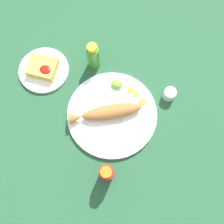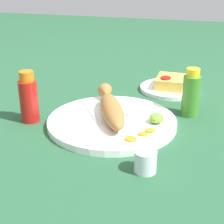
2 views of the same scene
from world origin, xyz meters
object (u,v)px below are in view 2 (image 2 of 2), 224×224
at_px(main_plate, 112,122).
at_px(fork_near, 90,109).
at_px(side_plate_fries, 170,89).
at_px(hot_sauce_bottle_green, 191,94).
at_px(salt_cup, 145,163).
at_px(fork_far, 105,106).
at_px(hot_sauce_bottle_red, 29,99).
at_px(fried_fish, 111,108).

bearing_deg(main_plate, fork_near, -118.87).
bearing_deg(side_plate_fries, hot_sauce_bottle_green, 23.23).
bearing_deg(salt_cup, side_plate_fries, -177.73).
xyz_separation_m(fork_far, salt_cup, (0.28, 0.18, 0.00)).
bearing_deg(fork_far, fork_near, 74.92).
xyz_separation_m(fork_far, hot_sauce_bottle_green, (-0.05, 0.24, 0.05)).
xyz_separation_m(fork_near, salt_cup, (0.24, 0.21, 0.00)).
height_order(hot_sauce_bottle_red, side_plate_fries, hot_sauce_bottle_red).
bearing_deg(hot_sauce_bottle_red, fried_fish, 104.73).
relative_size(hot_sauce_bottle_red, side_plate_fries, 0.70).
bearing_deg(salt_cup, main_plate, -146.19).
bearing_deg(salt_cup, fork_far, -147.06).
xyz_separation_m(main_plate, hot_sauce_bottle_green, (-0.13, 0.20, 0.06)).
distance_m(fork_far, side_plate_fries, 0.29).
distance_m(main_plate, salt_cup, 0.24).
xyz_separation_m(main_plate, salt_cup, (0.20, 0.13, 0.01)).
bearing_deg(fork_near, side_plate_fries, -70.24).
height_order(fork_near, hot_sauce_bottle_red, hot_sauce_bottle_red).
relative_size(fork_far, hot_sauce_bottle_red, 1.17).
height_order(fried_fish, fork_far, fried_fish).
distance_m(fried_fish, side_plate_fries, 0.33).
distance_m(fork_near, hot_sauce_bottle_red, 0.18).
xyz_separation_m(hot_sauce_bottle_red, salt_cup, (0.16, 0.36, -0.05)).
relative_size(main_plate, side_plate_fries, 1.71).
bearing_deg(hot_sauce_bottle_green, main_plate, -56.71).
height_order(fork_near, fork_far, same).
relative_size(fork_far, side_plate_fries, 0.82).
distance_m(fork_near, side_plate_fries, 0.34).
bearing_deg(side_plate_fries, fork_far, -33.16).
bearing_deg(fork_near, hot_sauce_bottle_green, -108.47).
height_order(hot_sauce_bottle_red, salt_cup, hot_sauce_bottle_red).
distance_m(hot_sauce_bottle_red, salt_cup, 0.40).
relative_size(fried_fish, side_plate_fries, 1.33).
distance_m(fork_near, salt_cup, 0.33).
distance_m(main_plate, fried_fish, 0.04).
bearing_deg(fork_far, fried_fish, 150.77).
bearing_deg(fork_near, salt_cup, -174.39).
bearing_deg(salt_cup, fork_near, -138.79).
bearing_deg(fork_far, side_plate_fries, -94.56).
xyz_separation_m(fried_fish, hot_sauce_bottle_green, (-0.11, 0.20, 0.02)).
relative_size(fork_near, salt_cup, 3.27).
distance_m(main_plate, hot_sauce_bottle_red, 0.24).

